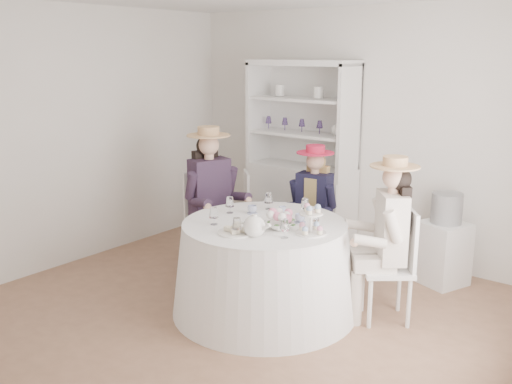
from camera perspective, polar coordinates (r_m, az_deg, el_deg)
The scene contains 21 objects.
ground at distance 5.17m, azimuth -0.70°, elevation -11.59°, with size 4.50×4.50×0.00m, color brown.
wall_back at distance 6.40m, azimuth 10.68°, elevation 5.81°, with size 4.50×4.50×0.00m, color silver.
wall_front at distance 3.47m, azimuth -22.08°, elevation -1.71°, with size 4.50×4.50×0.00m, color silver.
wall_left at distance 6.39m, azimuth -16.67°, elevation 5.46°, with size 4.50×4.50×0.00m, color silver.
tea_table at distance 4.98m, azimuth 0.85°, elevation -7.55°, with size 1.61×1.61×0.81m.
hutch at distance 6.63m, azimuth 4.60°, elevation 1.08°, with size 1.41×0.85×2.13m.
side_table at distance 5.88m, azimuth 18.20°, elevation -5.83°, with size 0.40×0.40×0.62m, color silver.
hatbox at distance 5.75m, azimuth 18.54°, elevation -1.55°, with size 0.29×0.29×0.29m, color black.
guest_left at distance 5.71m, azimuth -4.53°, elevation -0.06°, with size 0.62×0.57×1.51m.
guest_mid at distance 5.76m, azimuth 5.75°, elevation -1.00°, with size 0.49×0.51×1.32m.
guest_right at distance 4.82m, azimuth 13.08°, elevation -3.73°, with size 0.60×0.58×1.41m.
spare_chair at distance 6.48m, azimuth -0.05°, elevation -1.62°, with size 0.53×0.53×0.91m.
teacup_a at distance 5.10m, azimuth -0.38°, elevation -1.82°, with size 0.08×0.08×0.07m, color white.
teacup_b at distance 5.10m, azimuth 2.68°, elevation -1.88°, with size 0.07×0.07×0.06m, color white.
teacup_c at distance 4.85m, azimuth 4.41°, elevation -2.70°, with size 0.09×0.09×0.07m, color white.
flower_bowl at distance 4.66m, azimuth 2.30°, elevation -3.45°, with size 0.21×0.21×0.05m, color white.
flower_arrangement at distance 4.68m, azimuth 2.47°, elevation -2.54°, with size 0.20×0.20×0.07m.
table_teapot at distance 4.48m, azimuth -0.16°, elevation -3.45°, with size 0.25×0.18×0.19m.
sandwich_plate at distance 4.57m, azimuth -2.05°, elevation -3.95°, with size 0.29×0.29×0.06m.
cupcake_stand at distance 4.56m, azimuth 5.52°, elevation -3.14°, with size 0.25×0.25×0.23m.
stemware_set at distance 4.83m, azimuth 0.87°, elevation -2.23°, with size 0.91×0.92×0.15m.
Camera 1 is at (2.95, -3.62, 2.22)m, focal length 40.00 mm.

